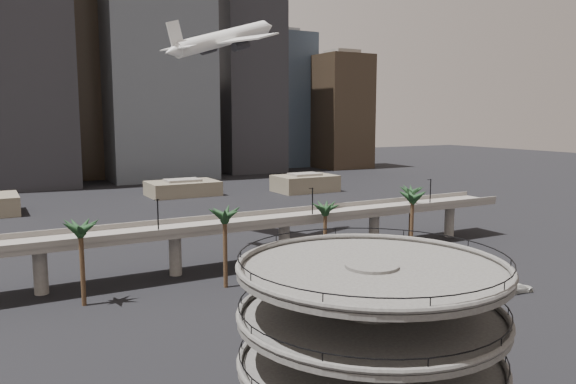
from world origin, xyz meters
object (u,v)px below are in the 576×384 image
parking_ramp (370,340)px  car_a (401,331)px  airborne_jet (223,39)px  car_b (396,295)px  overpass (232,228)px  car_c (519,288)px

parking_ramp → car_a: (18.55, 17.56, -9.02)m
airborne_jet → car_b: 65.22m
overpass → car_b: size_ratio=25.97×
overpass → parking_ramp: bearing=-102.4°
airborne_jet → car_c: 75.09m
airborne_jet → overpass: bearing=-129.3°
airborne_jet → car_a: 73.88m
overpass → airborne_jet: 41.62m
airborne_jet → car_b: airborne_jet is taller
parking_ramp → overpass: 60.46m
car_a → car_c: 29.02m
overpass → car_c: 50.24m
overpass → car_a: 42.31m
parking_ramp → car_b: parking_ramp is taller
parking_ramp → airborne_jet: bearing=75.9°
car_a → car_c: (28.56, 5.15, -0.07)m
airborne_jet → car_b: size_ratio=6.08×
parking_ramp → car_a: 27.09m
car_a → car_b: (8.93, 11.73, 0.01)m
parking_ramp → overpass: size_ratio=0.17×
overpass → car_a: (5.55, -41.44, -6.52)m
car_b → car_a: bearing=148.0°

